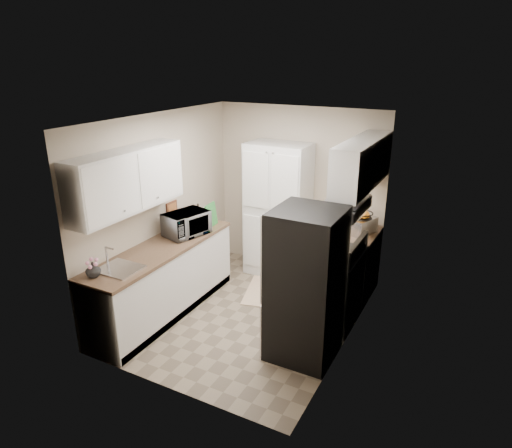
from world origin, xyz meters
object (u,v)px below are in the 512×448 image
(refrigerator, at_px, (306,285))
(microwave, at_px, (186,224))
(toaster_oven, at_px, (360,225))
(wine_bottle, at_px, (198,215))
(electric_range, at_px, (331,285))
(pantry_cabinet, at_px, (278,211))

(refrigerator, distance_m, microwave, 1.95)
(microwave, xyz_separation_m, toaster_oven, (2.02, 1.13, -0.05))
(refrigerator, distance_m, wine_bottle, 2.16)
(microwave, height_order, wine_bottle, microwave)
(electric_range, bearing_deg, pantry_cabinet, 141.78)
(pantry_cabinet, distance_m, refrigerator, 2.07)
(pantry_cabinet, distance_m, wine_bottle, 1.20)
(wine_bottle, bearing_deg, microwave, -78.38)
(electric_range, bearing_deg, microwave, -170.18)
(electric_range, distance_m, microwave, 2.04)
(electric_range, height_order, wine_bottle, wine_bottle)
(pantry_cabinet, distance_m, microwave, 1.46)
(pantry_cabinet, height_order, microwave, pantry_cabinet)
(wine_bottle, bearing_deg, refrigerator, -23.67)
(pantry_cabinet, distance_m, electric_range, 1.58)
(pantry_cabinet, height_order, electric_range, pantry_cabinet)
(pantry_cabinet, height_order, wine_bottle, pantry_cabinet)
(wine_bottle, xyz_separation_m, toaster_oven, (2.10, 0.74, -0.03))
(refrigerator, height_order, microwave, refrigerator)
(wine_bottle, bearing_deg, electric_range, -1.76)
(pantry_cabinet, xyz_separation_m, microwave, (-0.74, -1.26, 0.08))
(refrigerator, xyz_separation_m, microwave, (-1.88, 0.47, 0.23))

